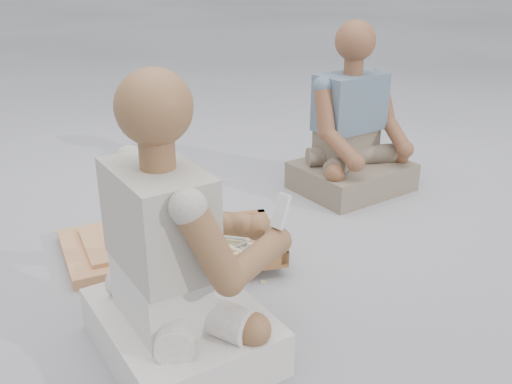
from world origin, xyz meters
name	(u,v)px	position (x,y,z in m)	size (l,w,h in m)	color
ground	(264,272)	(0.00, 0.00, 0.00)	(60.00, 60.00, 0.00)	#A3A2A8
carved_panel	(149,242)	(-0.33, 0.39, 0.02)	(0.67, 0.45, 0.04)	#A76941
tool_tray	(214,245)	(-0.13, 0.17, 0.07)	(0.56, 0.49, 0.06)	brown
chisel_0	(264,242)	(0.04, 0.09, 0.08)	(0.22, 0.05, 0.02)	silver
chisel_1	(203,241)	(-0.17, 0.20, 0.08)	(0.09, 0.21, 0.02)	silver
chisel_2	(242,232)	(0.01, 0.21, 0.07)	(0.22, 0.07, 0.02)	silver
chisel_3	(259,236)	(0.04, 0.13, 0.08)	(0.21, 0.09, 0.02)	silver
chisel_4	(223,256)	(-0.15, 0.04, 0.08)	(0.21, 0.09, 0.02)	silver
chisel_5	(233,249)	(-0.09, 0.08, 0.08)	(0.10, 0.21, 0.02)	silver
chisel_6	(214,237)	(-0.12, 0.22, 0.08)	(0.15, 0.18, 0.02)	silver
chisel_7	(251,245)	(-0.01, 0.10, 0.07)	(0.18, 0.16, 0.02)	silver
chisel_8	(249,240)	(-0.01, 0.12, 0.08)	(0.18, 0.15, 0.02)	silver
chisel_9	(259,234)	(0.06, 0.17, 0.07)	(0.21, 0.11, 0.02)	silver
chisel_10	(213,254)	(-0.18, 0.07, 0.08)	(0.13, 0.20, 0.02)	silver
chisel_11	(216,222)	(-0.07, 0.31, 0.09)	(0.17, 0.17, 0.02)	silver
wood_chip_0	(234,299)	(-0.18, -0.12, 0.00)	(0.02, 0.01, 0.00)	#D0BB7B
wood_chip_1	(261,222)	(0.18, 0.39, 0.00)	(0.02, 0.01, 0.00)	#D0BB7B
wood_chip_2	(215,287)	(-0.21, -0.02, 0.00)	(0.02, 0.01, 0.00)	#D0BB7B
wood_chip_3	(249,278)	(-0.07, -0.02, 0.00)	(0.02, 0.01, 0.00)	#D0BB7B
wood_chip_4	(209,301)	(-0.26, -0.10, 0.00)	(0.02, 0.01, 0.00)	#D0BB7B
wood_chip_5	(263,282)	(-0.04, -0.06, 0.00)	(0.02, 0.01, 0.00)	#D0BB7B
wood_chip_6	(235,276)	(-0.11, 0.02, 0.00)	(0.02, 0.01, 0.00)	#D0BB7B
wood_chip_7	(282,242)	(0.17, 0.18, 0.00)	(0.02, 0.01, 0.00)	#D0BB7B
wood_chip_8	(143,249)	(-0.37, 0.38, 0.00)	(0.02, 0.01, 0.00)	#D0BB7B
wood_chip_9	(173,223)	(-0.18, 0.55, 0.00)	(0.02, 0.01, 0.00)	#D0BB7B
wood_chip_10	(191,243)	(-0.17, 0.34, 0.00)	(0.02, 0.01, 0.00)	#D0BB7B
wood_chip_11	(127,273)	(-0.47, 0.22, 0.00)	(0.02, 0.01, 0.00)	#D0BB7B
wood_chip_12	(188,230)	(-0.14, 0.46, 0.00)	(0.02, 0.01, 0.00)	#D0BB7B
wood_chip_13	(166,248)	(-0.28, 0.34, 0.00)	(0.02, 0.01, 0.00)	#D0BB7B
wood_chip_14	(241,243)	(0.01, 0.25, 0.00)	(0.02, 0.01, 0.00)	#D0BB7B
craftsman	(176,266)	(-0.43, -0.31, 0.29)	(0.60, 0.60, 0.86)	silver
companion	(353,136)	(0.77, 0.56, 0.28)	(0.60, 0.51, 0.84)	#7A6958
mobile_phone	(281,211)	(-0.11, -0.33, 0.41)	(0.06, 0.06, 0.10)	silver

